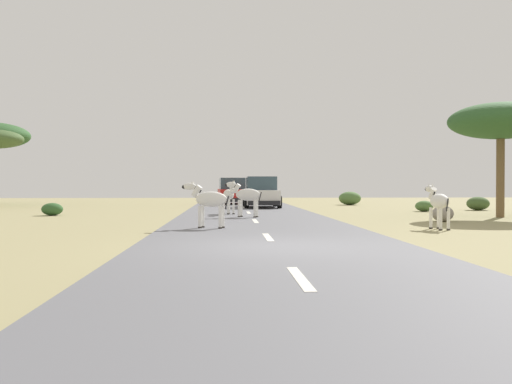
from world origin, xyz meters
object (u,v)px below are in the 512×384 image
(rock_1, at_px, (443,214))
(car_1, at_px, (232,192))
(bush_3, at_px, (350,198))
(zebra_3, at_px, (438,202))
(zebra_1, at_px, (209,200))
(bush_2, at_px, (424,206))
(zebra_2, at_px, (246,195))
(bush_1, at_px, (52,209))
(zebra_0, at_px, (229,195))
(bush_0, at_px, (478,204))
(tree_0, at_px, (501,122))
(car_0, at_px, (261,193))

(rock_1, bearing_deg, car_1, 112.39)
(bush_3, distance_m, rock_1, 16.63)
(rock_1, bearing_deg, zebra_3, -113.49)
(zebra_1, bearing_deg, bush_2, -26.11)
(zebra_3, relative_size, bush_2, 1.64)
(rock_1, bearing_deg, zebra_2, 161.45)
(bush_2, bearing_deg, bush_1, -171.12)
(zebra_0, relative_size, bush_0, 1.22)
(zebra_1, height_order, zebra_3, zebra_1)
(car_1, relative_size, rock_1, 5.63)
(zebra_2, relative_size, car_1, 0.33)
(tree_0, bearing_deg, zebra_1, -154.27)
(bush_0, height_order, bush_1, bush_0)
(zebra_3, distance_m, bush_1, 16.12)
(zebra_1, height_order, car_0, car_0)
(zebra_3, height_order, bush_3, zebra_3)
(zebra_1, height_order, bush_3, zebra_1)
(zebra_0, height_order, zebra_1, zebra_1)
(bush_1, bearing_deg, bush_2, 8.88)
(zebra_1, bearing_deg, bush_0, -30.99)
(zebra_0, xyz_separation_m, tree_0, (11.05, -2.25, 3.02))
(zebra_2, bearing_deg, zebra_0, 37.88)
(bush_1, bearing_deg, rock_1, -17.54)
(bush_1, height_order, bush_2, bush_1)
(bush_1, relative_size, bush_2, 1.01)
(bush_0, bearing_deg, bush_2, -160.28)
(car_0, bearing_deg, tree_0, 133.70)
(car_1, height_order, bush_0, car_1)
(car_0, bearing_deg, car_1, -75.38)
(tree_0, height_order, bush_3, tree_0)
(bush_3, bearing_deg, bush_1, -143.00)
(zebra_1, distance_m, bush_2, 14.90)
(car_0, distance_m, bush_1, 11.92)
(zebra_0, height_order, bush_2, zebra_0)
(zebra_3, bearing_deg, tree_0, 45.10)
(car_1, relative_size, bush_0, 3.79)
(zebra_1, xyz_separation_m, car_0, (2.51, 15.14, -0.04))
(zebra_1, relative_size, bush_3, 0.99)
(zebra_2, height_order, rock_1, zebra_2)
(bush_1, relative_size, rock_1, 1.15)
(zebra_3, distance_m, tree_0, 8.20)
(car_1, bearing_deg, zebra_3, 102.26)
(zebra_1, relative_size, bush_2, 1.61)
(zebra_2, distance_m, tree_0, 10.82)
(car_0, distance_m, car_1, 6.19)
(zebra_1, distance_m, zebra_3, 6.86)
(zebra_3, height_order, tree_0, tree_0)
(car_0, distance_m, rock_1, 13.34)
(car_0, distance_m, bush_3, 7.69)
(zebra_2, xyz_separation_m, rock_1, (7.02, -2.36, -0.63))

